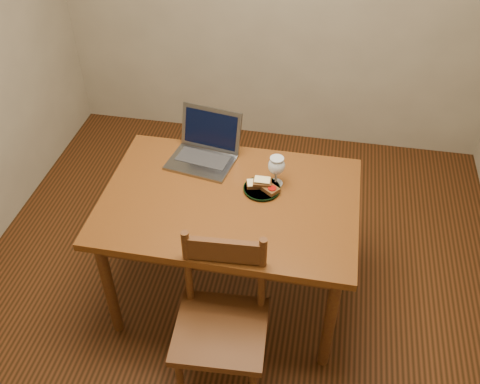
% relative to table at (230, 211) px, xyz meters
% --- Properties ---
extents(floor, '(3.20, 3.20, 0.02)m').
position_rel_table_xyz_m(floor, '(0.01, 0.07, -0.66)').
color(floor, black).
rests_on(floor, ground).
extents(table, '(1.30, 0.90, 0.74)m').
position_rel_table_xyz_m(table, '(0.00, 0.00, 0.00)').
color(table, '#50260D').
rests_on(table, floor).
extents(chair, '(0.45, 0.43, 0.45)m').
position_rel_table_xyz_m(chair, '(0.07, -0.55, -0.16)').
color(chair, '#401B0D').
rests_on(chair, floor).
extents(plate, '(0.19, 0.19, 0.02)m').
position_rel_table_xyz_m(plate, '(0.15, 0.09, 0.09)').
color(plate, black).
rests_on(plate, table).
extents(sandwich_cheese, '(0.11, 0.08, 0.03)m').
position_rel_table_xyz_m(sandwich_cheese, '(0.12, 0.10, 0.12)').
color(sandwich_cheese, '#381E0C').
rests_on(sandwich_cheese, plate).
extents(sandwich_tomato, '(0.12, 0.11, 0.03)m').
position_rel_table_xyz_m(sandwich_tomato, '(0.19, 0.08, 0.12)').
color(sandwich_tomato, '#381E0C').
rests_on(sandwich_tomato, plate).
extents(sandwich_top, '(0.10, 0.06, 0.03)m').
position_rel_table_xyz_m(sandwich_top, '(0.15, 0.10, 0.14)').
color(sandwich_top, '#381E0C').
rests_on(sandwich_top, plate).
extents(milk_glass, '(0.09, 0.09, 0.17)m').
position_rel_table_xyz_m(milk_glass, '(0.21, 0.16, 0.17)').
color(milk_glass, white).
rests_on(milk_glass, table).
extents(laptop, '(0.39, 0.37, 0.25)m').
position_rel_table_xyz_m(laptop, '(-0.20, 0.32, 0.15)').
color(laptop, slate).
rests_on(laptop, table).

